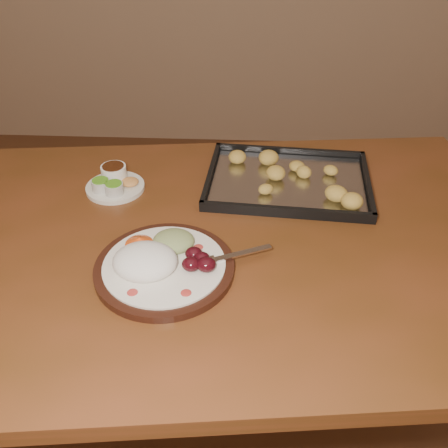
{
  "coord_description": "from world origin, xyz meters",
  "views": [
    {
      "loc": [
        0.22,
        -0.81,
        1.44
      ],
      "look_at": [
        0.17,
        0.09,
        0.77
      ],
      "focal_mm": 40.0,
      "sensor_mm": 36.0,
      "label": 1
    }
  ],
  "objects": [
    {
      "name": "dinner_plate",
      "position": [
        0.05,
        -0.05,
        0.77
      ],
      "size": [
        0.36,
        0.29,
        0.07
      ],
      "rotation": [
        0.0,
        0.0,
        0.19
      ],
      "color": "black",
      "rests_on": "dining_table"
    },
    {
      "name": "ground",
      "position": [
        0.0,
        0.0,
        0.0
      ],
      "size": [
        4.0,
        4.0,
        0.0
      ],
      "primitive_type": "plane",
      "color": "brown",
      "rests_on": "ground"
    },
    {
      "name": "dining_table",
      "position": [
        0.12,
        0.06,
        0.65
      ],
      "size": [
        1.59,
        1.06,
        0.75
      ],
      "rotation": [
        0.0,
        0.0,
        0.11
      ],
      "color": "brown",
      "rests_on": "ground"
    },
    {
      "name": "baking_tray",
      "position": [
        0.33,
        0.3,
        0.76
      ],
      "size": [
        0.44,
        0.34,
        0.04
      ],
      "rotation": [
        0.0,
        0.0,
        -0.08
      ],
      "color": "black",
      "rests_on": "dining_table"
    },
    {
      "name": "condiment_saucer",
      "position": [
        -0.12,
        0.25,
        0.77
      ],
      "size": [
        0.15,
        0.15,
        0.05
      ],
      "rotation": [
        0.0,
        0.0,
        -0.04
      ],
      "color": "silver",
      "rests_on": "dining_table"
    }
  ]
}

